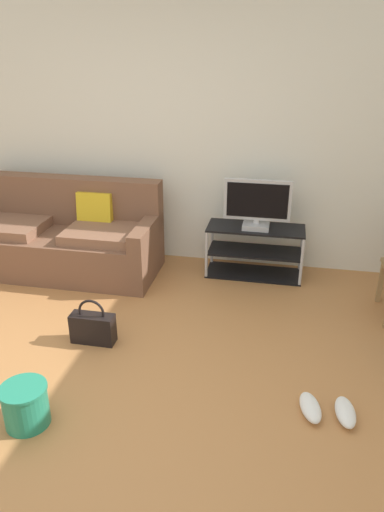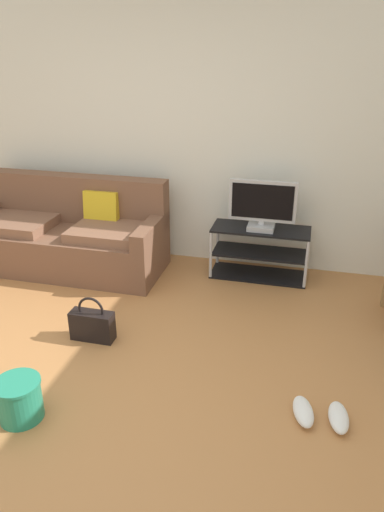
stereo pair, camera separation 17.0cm
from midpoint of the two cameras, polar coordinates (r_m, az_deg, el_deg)
name	(u,v)px [view 1 (the left image)]	position (r m, az deg, el deg)	size (l,w,h in m)	color
ground_plane	(97,401)	(3.40, -12.78, -16.62)	(9.00, 9.80, 0.02)	#B27542
wall_back	(177,132)	(4.98, -2.86, 14.56)	(9.00, 0.10, 2.70)	silver
couch	(62,238)	(5.10, -16.22, 2.06)	(2.00, 0.82, 0.92)	brown
tv_stand	(255,251)	(4.83, 6.50, 0.57)	(0.96, 0.38, 0.51)	black
flat_tv	(257,205)	(4.64, 6.76, 6.09)	(0.64, 0.22, 0.49)	#B2B2B7
handbag	(93,327)	(3.89, -13.02, -8.31)	(0.35, 0.13, 0.38)	black
cleaning_bucket	(25,404)	(3.26, -20.78, -16.27)	(0.29, 0.29, 0.27)	#238466
sneakers_pair	(328,410)	(3.28, 14.43, -17.41)	(0.38, 0.30, 0.09)	white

